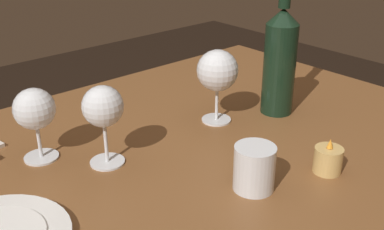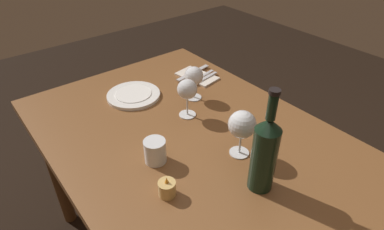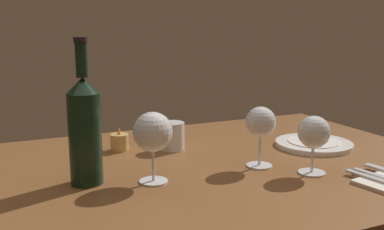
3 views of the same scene
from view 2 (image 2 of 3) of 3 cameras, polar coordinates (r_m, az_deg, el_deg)
dining_table at (r=1.23m, az=-0.07°, el=-6.95°), size 1.30×0.90×0.74m
wine_glass_left at (r=1.22m, az=-0.85°, el=4.36°), size 0.08×0.08×0.16m
wine_glass_right at (r=1.04m, az=8.75°, el=-1.79°), size 0.09×0.09×0.16m
wine_glass_centre at (r=1.34m, az=0.31°, el=6.70°), size 0.08×0.08×0.14m
wine_bottle at (r=0.93m, az=12.58°, el=-6.44°), size 0.07×0.07×0.33m
water_tumbler at (r=1.05m, az=-6.46°, el=-6.45°), size 0.07×0.07×0.08m
votive_candle at (r=0.96m, az=-4.38°, el=-12.75°), size 0.05×0.05×0.07m
dinner_plate at (r=1.41m, az=-10.18°, el=3.46°), size 0.23×0.23×0.02m
folded_napkin at (r=1.55m, az=0.88°, el=6.81°), size 0.21×0.14×0.01m
fork_inner at (r=1.53m, az=1.48°, el=6.68°), size 0.04×0.18×0.00m
fork_outer at (r=1.51m, az=2.08°, el=6.33°), size 0.04×0.18×0.00m
table_knife at (r=1.56m, az=0.18°, el=7.42°), size 0.06×0.21×0.00m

